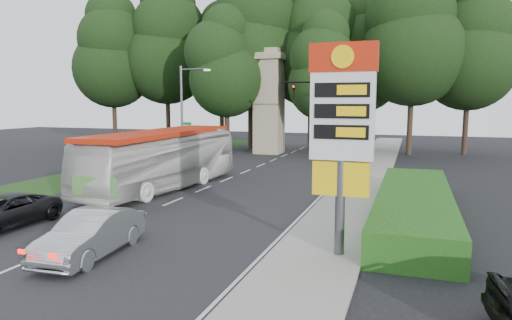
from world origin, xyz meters
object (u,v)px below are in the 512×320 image
(suv_charcoal, at_px, (2,212))
(gas_station_pylon, at_px, (342,121))
(streetlight_signs, at_px, (184,109))
(sedan_silver, at_px, (91,234))
(transit_bus, at_px, (162,160))
(traffic_signal_mast, at_px, (339,106))
(monument, at_px, (269,101))

(suv_charcoal, bearing_deg, gas_station_pylon, 5.07)
(streetlight_signs, distance_m, sedan_silver, 24.38)
(gas_station_pylon, bearing_deg, suv_charcoal, -175.97)
(streetlight_signs, xyz_separation_m, sedan_silver, (8.49, -22.55, -3.70))
(transit_bus, bearing_deg, suv_charcoal, -96.21)
(suv_charcoal, bearing_deg, traffic_signal_mast, 67.96)
(traffic_signal_mast, distance_m, suv_charcoal, 25.26)
(traffic_signal_mast, height_order, transit_bus, traffic_signal_mast)
(sedan_silver, bearing_deg, streetlight_signs, 106.01)
(streetlight_signs, relative_size, sedan_silver, 1.78)
(monument, xyz_separation_m, transit_bus, (-0.22, -19.70, -3.41))
(gas_station_pylon, bearing_deg, sedan_silver, -161.79)
(streetlight_signs, xyz_separation_m, monument, (4.99, 7.99, 0.67))
(sedan_silver, height_order, suv_charcoal, sedan_silver)
(traffic_signal_mast, bearing_deg, sedan_silver, -99.67)
(traffic_signal_mast, distance_m, monument, 9.76)
(monument, relative_size, sedan_silver, 2.24)
(monument, bearing_deg, gas_station_pylon, -68.20)
(traffic_signal_mast, xyz_separation_m, transit_bus, (-7.90, -13.69, -2.98))
(gas_station_pylon, height_order, monument, monument)
(traffic_signal_mast, bearing_deg, gas_station_pylon, -80.91)
(streetlight_signs, bearing_deg, monument, 58.03)
(traffic_signal_mast, bearing_deg, monument, 142.00)
(suv_charcoal, bearing_deg, streetlight_signs, 98.90)
(gas_station_pylon, distance_m, transit_bus, 14.39)
(gas_station_pylon, xyz_separation_m, suv_charcoal, (-13.30, -0.94, -3.79))
(streetlight_signs, height_order, suv_charcoal, streetlight_signs)
(streetlight_signs, xyz_separation_m, transit_bus, (4.77, -11.70, -2.74))
(monument, distance_m, suv_charcoal, 29.36)
(gas_station_pylon, xyz_separation_m, sedan_silver, (-7.70, -2.53, -3.71))
(transit_bus, xyz_separation_m, sedan_silver, (3.72, -10.84, -0.95))
(transit_bus, height_order, sedan_silver, transit_bus)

